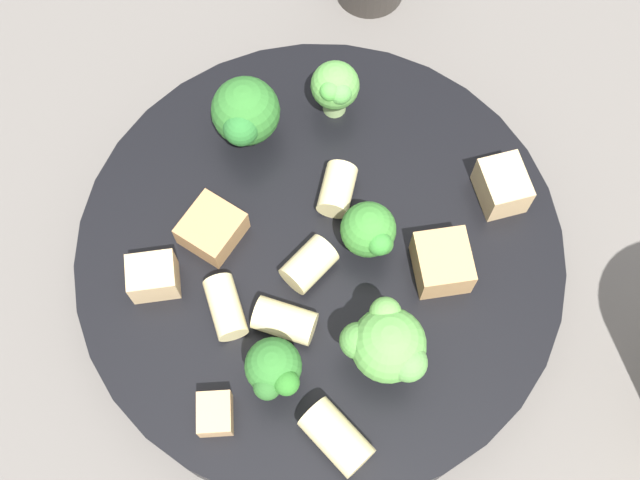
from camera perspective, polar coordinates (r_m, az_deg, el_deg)
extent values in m
plane|color=#5B5651|center=(0.39, 0.00, -2.20)|extent=(2.00, 2.00, 0.00)
cylinder|color=black|center=(0.38, 0.00, -1.43)|extent=(0.22, 0.22, 0.03)
cylinder|color=beige|center=(0.37, 0.00, -0.76)|extent=(0.20, 0.20, 0.01)
torus|color=black|center=(0.37, 0.00, -0.70)|extent=(0.22, 0.22, 0.00)
cylinder|color=#93B766|center=(0.36, 3.33, -0.05)|extent=(0.01, 0.01, 0.01)
sphere|color=#387A2D|center=(0.35, 3.45, 0.75)|extent=(0.02, 0.02, 0.02)
sphere|color=#347E2E|center=(0.34, 4.23, -0.23)|extent=(0.01, 0.01, 0.01)
sphere|color=#356D2A|center=(0.35, 4.49, -0.30)|extent=(0.01, 0.01, 0.01)
cylinder|color=#9EC175|center=(0.34, -3.21, -9.51)|extent=(0.01, 0.01, 0.02)
sphere|color=#2D6B28|center=(0.32, -3.35, -8.93)|extent=(0.02, 0.02, 0.02)
sphere|color=#2B6D23|center=(0.32, -2.41, -10.09)|extent=(0.01, 0.01, 0.01)
sphere|color=#295C25|center=(0.32, -3.77, -10.32)|extent=(0.01, 0.01, 0.01)
cylinder|color=#9EC175|center=(0.34, 4.64, -8.20)|extent=(0.01, 0.01, 0.02)
sphere|color=#569942|center=(0.32, 4.88, -7.44)|extent=(0.03, 0.03, 0.03)
sphere|color=#4A8439|center=(0.32, 2.72, -7.17)|extent=(0.02, 0.02, 0.02)
sphere|color=#548C42|center=(0.32, 6.28, -8.65)|extent=(0.02, 0.02, 0.02)
sphere|color=#5A9943|center=(0.32, 4.67, -5.19)|extent=(0.01, 0.01, 0.01)
cylinder|color=#9EC175|center=(0.39, 1.04, 9.84)|extent=(0.01, 0.01, 0.01)
sphere|color=#569942|center=(0.38, 1.08, 10.94)|extent=(0.02, 0.02, 0.02)
sphere|color=#4C9E3E|center=(0.37, 0.74, 10.59)|extent=(0.01, 0.01, 0.01)
sphere|color=#519743|center=(0.37, 1.42, 10.47)|extent=(0.01, 0.01, 0.01)
cylinder|color=#84AD60|center=(0.39, -5.11, 7.92)|extent=(0.01, 0.01, 0.01)
sphere|color=#2D6B28|center=(0.37, -5.31, 9.12)|extent=(0.03, 0.03, 0.03)
sphere|color=#28692A|center=(0.36, -5.64, 7.93)|extent=(0.02, 0.02, 0.02)
sphere|color=#2D6824|center=(0.36, -5.72, 7.69)|extent=(0.01, 0.01, 0.01)
cylinder|color=beige|center=(0.35, -6.74, -4.77)|extent=(0.02, 0.03, 0.01)
cylinder|color=beige|center=(0.33, 1.72, -13.80)|extent=(0.03, 0.03, 0.02)
cylinder|color=beige|center=(0.37, 1.23, 3.63)|extent=(0.02, 0.03, 0.01)
cylinder|color=beige|center=(0.35, -2.53, -5.75)|extent=(0.03, 0.02, 0.01)
cylinder|color=beige|center=(0.35, -0.79, -1.75)|extent=(0.03, 0.03, 0.02)
cube|color=tan|center=(0.34, -7.48, -12.16)|extent=(0.01, 0.02, 0.01)
cube|color=tan|center=(0.36, 8.68, -1.62)|extent=(0.02, 0.03, 0.02)
cube|color=#A87A4C|center=(0.36, -7.69, 0.81)|extent=(0.03, 0.03, 0.01)
cube|color=tan|center=(0.38, 12.83, 3.77)|extent=(0.02, 0.03, 0.02)
cube|color=tan|center=(0.36, -11.78, -2.57)|extent=(0.02, 0.02, 0.02)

